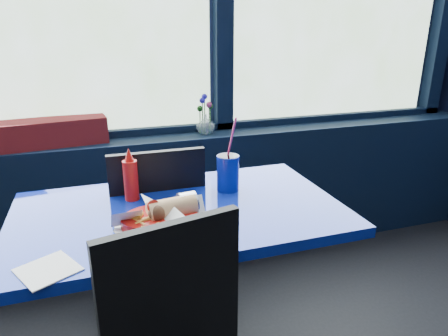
# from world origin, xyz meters

# --- Properties ---
(window_sill) EXTENTS (5.00, 0.26, 0.80)m
(window_sill) POSITION_xyz_m (0.00, 2.87, 0.40)
(window_sill) COLOR black
(window_sill) RESTS_ON ground
(near_table) EXTENTS (1.20, 0.70, 0.75)m
(near_table) POSITION_xyz_m (0.30, 2.00, 0.57)
(near_table) COLOR black
(near_table) RESTS_ON ground
(chair_near_back) EXTENTS (0.42, 0.42, 0.92)m
(chair_near_back) POSITION_xyz_m (0.25, 2.32, 0.53)
(chair_near_back) COLOR black
(chair_near_back) RESTS_ON ground
(planter_box) EXTENTS (0.70, 0.25, 0.14)m
(planter_box) POSITION_xyz_m (-0.26, 2.87, 0.87)
(planter_box) COLOR maroon
(planter_box) RESTS_ON window_sill
(flower_vase) EXTENTS (0.12, 0.12, 0.23)m
(flower_vase) POSITION_xyz_m (0.64, 2.85, 0.87)
(flower_vase) COLOR silver
(flower_vase) RESTS_ON window_sill
(food_basket) EXTENTS (0.32, 0.32, 0.10)m
(food_basket) POSITION_xyz_m (0.21, 1.87, 0.79)
(food_basket) COLOR #AA100B
(food_basket) RESTS_ON near_table
(ketchup_bottle) EXTENTS (0.06, 0.06, 0.21)m
(ketchup_bottle) POSITION_xyz_m (0.14, 2.14, 0.84)
(ketchup_bottle) COLOR #AA100B
(ketchup_bottle) RESTS_ON near_table
(soda_cup) EXTENTS (0.09, 0.09, 0.31)m
(soda_cup) POSITION_xyz_m (0.53, 2.12, 0.83)
(soda_cup) COLOR navy
(soda_cup) RESTS_ON near_table
(napkin) EXTENTS (0.19, 0.19, 0.00)m
(napkin) POSITION_xyz_m (-0.13, 1.72, 0.75)
(napkin) COLOR white
(napkin) RESTS_ON near_table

